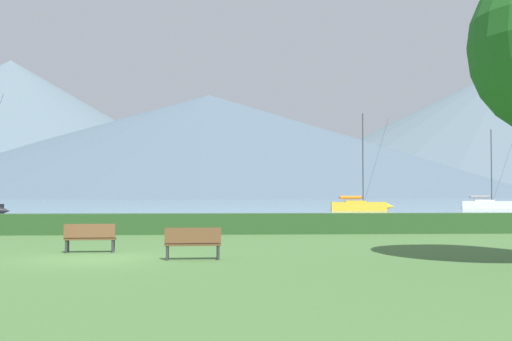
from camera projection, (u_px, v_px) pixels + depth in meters
ground_plane at (93, 259)px, 18.88m from camera, size 1000.00×1000.00×0.00m
harbor_water at (205, 200)px, 155.60m from camera, size 320.00×246.00×0.00m
hedge_line at (140, 224)px, 29.88m from camera, size 80.00×1.20×0.96m
sailboat_slip_0 at (488, 204)px, 73.92m from camera, size 6.64×3.68×9.27m
sailboat_slip_2 at (359, 205)px, 66.65m from camera, size 6.73×2.66×10.28m
park_bench_near_path at (193, 242)px, 18.61m from camera, size 1.66×0.54×0.95m
park_bench_under_tree at (90, 237)px, 20.80m from camera, size 1.67×0.57×0.95m
distant_hill_west_ridge at (511, 130)px, 388.93m from camera, size 326.50×326.50×80.32m
distant_hill_central_peak at (209, 145)px, 318.42m from camera, size 313.86×313.86×50.77m
distant_hill_east_ridge at (192, 165)px, 381.55m from camera, size 209.68×209.68×35.80m
distant_hill_far_shoulder at (10, 128)px, 343.73m from camera, size 254.83×254.83×73.60m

